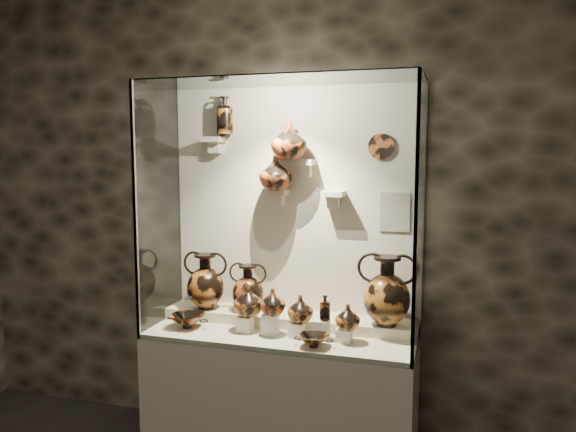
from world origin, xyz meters
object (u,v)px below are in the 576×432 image
(jug_e, at_px, (348,317))
(ovoid_vase_a, at_px, (276,173))
(jug_c, at_px, (300,309))
(ovoid_vase_b, at_px, (289,141))
(amphora_left, at_px, (206,281))
(lekythos_small, at_px, (325,306))
(amphora_mid, at_px, (248,288))
(kylix_right, at_px, (314,339))
(kylix_left, at_px, (188,319))
(jug_b, at_px, (273,302))
(jug_a, at_px, (248,301))
(lekythos_tall, at_px, (225,114))
(amphora_right, at_px, (387,291))

(jug_e, height_order, ovoid_vase_a, ovoid_vase_a)
(jug_c, bearing_deg, ovoid_vase_b, 124.27)
(amphora_left, xyz_separation_m, lekythos_small, (0.88, -0.19, -0.05))
(amphora_mid, xyz_separation_m, kylix_right, (0.55, -0.36, -0.18))
(kylix_left, bearing_deg, jug_b, 20.59)
(kylix_left, bearing_deg, ovoid_vase_a, 45.97)
(jug_c, height_order, kylix_left, jug_c)
(jug_a, relative_size, jug_b, 1.19)
(amphora_left, height_order, ovoid_vase_a, ovoid_vase_a)
(jug_e, bearing_deg, jug_b, -176.45)
(lekythos_small, height_order, lekythos_tall, lekythos_tall)
(kylix_left, height_order, ovoid_vase_a, ovoid_vase_a)
(jug_a, xyz_separation_m, jug_c, (0.34, 0.00, -0.02))
(amphora_mid, distance_m, jug_e, 0.76)
(jug_e, height_order, ovoid_vase_b, ovoid_vase_b)
(jug_e, bearing_deg, kylix_left, -175.33)
(lekythos_small, xyz_separation_m, kylix_right, (-0.03, -0.14, -0.16))
(jug_b, height_order, kylix_right, jug_b)
(amphora_mid, xyz_separation_m, jug_b, (0.25, -0.23, -0.02))
(kylix_right, bearing_deg, jug_b, 141.84)
(amphora_left, height_order, jug_a, amphora_left)
(ovoid_vase_b, bearing_deg, kylix_right, -64.93)
(amphora_left, bearing_deg, jug_b, -43.86)
(amphora_right, relative_size, jug_c, 2.61)
(jug_c, distance_m, ovoid_vase_a, 0.88)
(jug_a, distance_m, jug_c, 0.34)
(amphora_mid, height_order, kylix_left, amphora_mid)
(kylix_left, xyz_separation_m, ovoid_vase_b, (0.61, 0.26, 1.15))
(jug_c, distance_m, kylix_left, 0.76)
(jug_a, bearing_deg, kylix_right, -19.49)
(kylix_right, bearing_deg, amphora_mid, 132.26)
(amphora_right, xyz_separation_m, ovoid_vase_a, (-0.74, 0.07, 0.71))
(jug_e, relative_size, lekythos_tall, 0.51)
(kylix_left, distance_m, ovoid_vase_a, 1.11)
(ovoid_vase_b, bearing_deg, amphora_left, 173.06)
(kylix_left, bearing_deg, lekythos_small, 20.46)
(amphora_left, relative_size, jug_e, 2.47)
(jug_e, distance_m, kylix_left, 1.05)
(amphora_mid, bearing_deg, jug_a, -87.35)
(kylix_left, relative_size, ovoid_vase_b, 1.15)
(amphora_mid, height_order, jug_e, amphora_mid)
(jug_b, distance_m, kylix_right, 0.36)
(jug_c, bearing_deg, jug_e, -4.63)
(amphora_mid, xyz_separation_m, kylix_left, (-0.33, -0.25, -0.17))
(jug_c, height_order, lekythos_small, lekythos_small)
(jug_e, relative_size, kylix_right, 0.69)
(jug_a, height_order, ovoid_vase_b, ovoid_vase_b)
(jug_c, xyz_separation_m, lekythos_small, (0.16, -0.02, 0.03))
(kylix_left, relative_size, kylix_right, 1.22)
(amphora_right, relative_size, kylix_right, 1.95)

